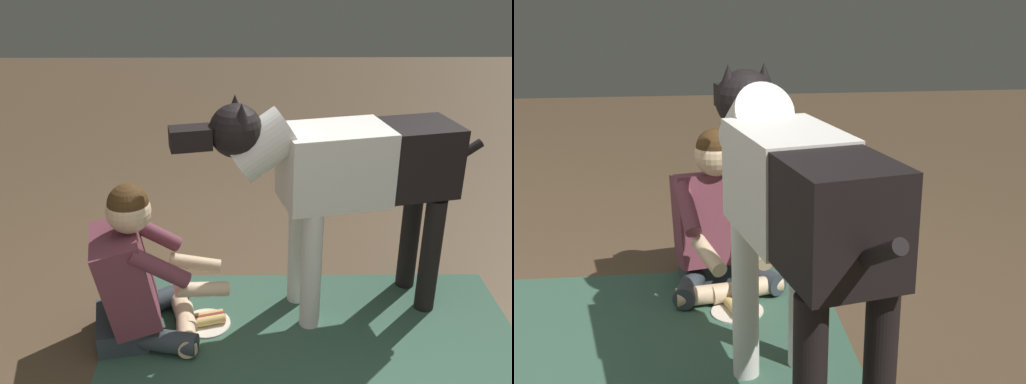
# 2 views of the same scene
# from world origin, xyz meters

# --- Properties ---
(ground_plane) EXTENTS (14.02, 14.02, 0.00)m
(ground_plane) POSITION_xyz_m (0.00, 0.00, 0.00)
(ground_plane) COLOR brown
(area_rug) EXTENTS (2.07, 1.68, 0.01)m
(area_rug) POSITION_xyz_m (-0.10, -0.05, 0.00)
(area_rug) COLOR #345644
(area_rug) RESTS_ON ground
(person_sitting_on_floor) EXTENTS (0.71, 0.57, 0.82)m
(person_sitting_on_floor) POSITION_xyz_m (0.76, -0.36, 0.34)
(person_sitting_on_floor) COLOR #2F373F
(person_sitting_on_floor) RESTS_ON ground
(large_dog) EXTENTS (1.56, 0.52, 1.19)m
(large_dog) POSITION_xyz_m (-0.25, -0.58, 0.79)
(large_dog) COLOR silver
(large_dog) RESTS_ON ground
(hot_dog_on_plate) EXTENTS (0.25, 0.25, 0.06)m
(hot_dog_on_plate) POSITION_xyz_m (0.44, -0.43, 0.02)
(hot_dog_on_plate) COLOR silver
(hot_dog_on_plate) RESTS_ON ground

